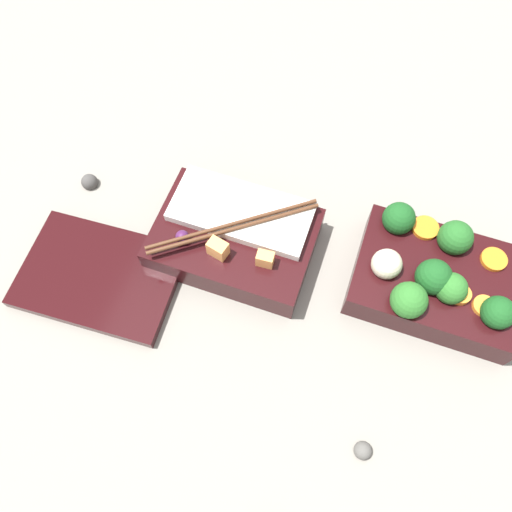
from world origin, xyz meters
name	(u,v)px	position (x,y,z in m)	size (l,w,h in m)	color
ground_plane	(333,259)	(0.00, 0.00, 0.00)	(3.00, 3.00, 0.00)	gray
bento_tray_vegetable	(437,277)	(-0.13, 0.00, 0.03)	(0.20, 0.15, 0.08)	black
bento_tray_rice	(236,237)	(0.13, 0.03, 0.03)	(0.20, 0.14, 0.07)	black
bento_lid	(101,276)	(0.28, 0.13, 0.01)	(0.20, 0.14, 0.02)	black
pebble_0	(90,184)	(0.36, 0.00, 0.01)	(0.02, 0.02, 0.02)	#474442
pebble_2	(364,451)	(-0.10, 0.22, 0.01)	(0.02, 0.02, 0.02)	#595651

